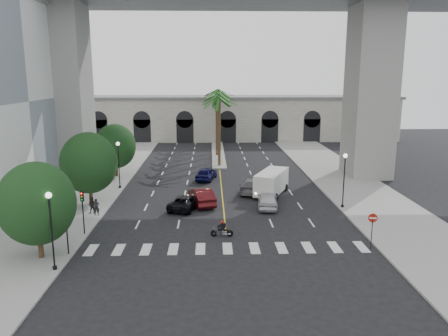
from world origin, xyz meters
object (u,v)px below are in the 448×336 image
(pedestrian_b, at_px, (92,205))
(lamp_post_left_near, at_px, (51,224))
(car_e, at_px, (206,174))
(pedestrian_a, at_px, (96,207))
(cargo_van, at_px, (271,182))
(car_c, at_px, (186,202))
(motorcycle_rider, at_px, (223,229))
(traffic_signal_near, at_px, (66,222))
(traffic_signal_far, at_px, (83,205))
(lamp_post_right, at_px, (344,176))
(do_not_enter_sign, at_px, (372,223))
(lamp_post_left_far, at_px, (119,161))
(car_b, at_px, (201,196))
(car_a, at_px, (268,200))
(car_d, at_px, (252,185))

(pedestrian_b, bearing_deg, lamp_post_left_near, -85.73)
(car_e, distance_m, pedestrian_a, 17.00)
(cargo_van, bearing_deg, car_c, -128.25)
(motorcycle_rider, bearing_deg, traffic_signal_near, -160.54)
(lamp_post_left_near, height_order, traffic_signal_far, lamp_post_left_near)
(car_e, bearing_deg, lamp_post_right, 151.39)
(lamp_post_left_near, distance_m, do_not_enter_sign, 22.14)
(lamp_post_left_far, xyz_separation_m, car_b, (9.26, -6.23, -2.37))
(cargo_van, bearing_deg, car_a, -78.05)
(car_d, bearing_deg, traffic_signal_far, 57.30)
(cargo_van, distance_m, do_not_enter_sign, 16.01)
(lamp_post_left_near, height_order, car_c, lamp_post_left_near)
(lamp_post_right, xyz_separation_m, car_d, (-8.09, 6.14, -2.45))
(car_d, bearing_deg, lamp_post_left_far, 9.22)
(traffic_signal_far, xyz_separation_m, pedestrian_b, (-0.68, 5.15, -1.57))
(motorcycle_rider, relative_size, car_a, 0.39)
(lamp_post_right, xyz_separation_m, motorcycle_rider, (-11.69, -7.07, -2.63))
(lamp_post_left_near, xyz_separation_m, car_e, (9.65, 25.10, -2.43))
(motorcycle_rider, distance_m, car_c, 8.21)
(do_not_enter_sign, bearing_deg, lamp_post_right, 94.31)
(lamp_post_left_near, bearing_deg, car_a, 40.78)
(traffic_signal_near, relative_size, motorcycle_rider, 2.01)
(traffic_signal_far, height_order, do_not_enter_sign, traffic_signal_far)
(lamp_post_left_near, xyz_separation_m, cargo_van, (16.63, 18.10, -1.81))
(lamp_post_right, height_order, car_e, lamp_post_right)
(car_d, relative_size, cargo_van, 0.84)
(traffic_signal_near, distance_m, car_a, 19.13)
(car_b, height_order, car_e, car_b)
(car_d, bearing_deg, lamp_post_left_near, 68.89)
(pedestrian_a, bearing_deg, car_e, 47.80)
(traffic_signal_near, distance_m, motorcycle_rider, 11.69)
(car_c, bearing_deg, car_e, -81.53)
(lamp_post_right, relative_size, car_a, 1.15)
(lamp_post_left_far, height_order, lamp_post_right, same)
(traffic_signal_near, distance_m, car_c, 13.48)
(lamp_post_left_far, relative_size, pedestrian_a, 3.50)
(lamp_post_right, bearing_deg, motorcycle_rider, -148.84)
(lamp_post_left_far, height_order, cargo_van, lamp_post_left_far)
(pedestrian_b, bearing_deg, car_c, 13.45)
(lamp_post_left_near, distance_m, car_a, 20.82)
(traffic_signal_near, relative_size, traffic_signal_far, 1.00)
(car_b, bearing_deg, traffic_signal_near, 38.52)
(lamp_post_left_far, distance_m, car_b, 11.41)
(traffic_signal_far, bearing_deg, car_b, 42.06)
(motorcycle_rider, bearing_deg, cargo_van, 67.73)
(pedestrian_a, bearing_deg, car_c, 8.79)
(lamp_post_right, xyz_separation_m, cargo_van, (-6.17, 5.10, -1.81))
(lamp_post_right, height_order, traffic_signal_far, lamp_post_right)
(lamp_post_right, xyz_separation_m, car_a, (-7.15, 0.50, -2.43))
(lamp_post_left_near, height_order, motorcycle_rider, lamp_post_left_near)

